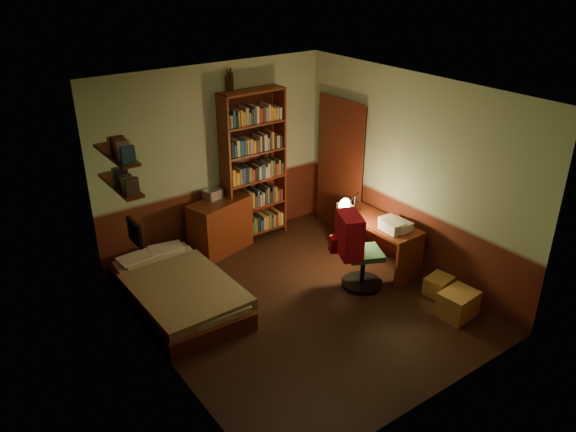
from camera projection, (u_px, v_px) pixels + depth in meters
floor at (300, 305)px, 6.85m from camera, size 3.50×4.00×0.02m
ceiling at (302, 91)px, 5.73m from camera, size 3.50×4.00×0.02m
wall_back at (214, 159)px, 7.76m from camera, size 3.50×0.02×2.60m
wall_left at (154, 252)px, 5.36m from camera, size 0.02×4.00×2.60m
wall_right at (410, 174)px, 7.22m from camera, size 0.02×4.00×2.60m
wall_front at (441, 287)px, 4.82m from camera, size 3.50×0.02×2.60m
doorway at (341, 168)px, 8.28m from camera, size 0.06×0.90×2.00m
door_trim at (339, 168)px, 8.26m from camera, size 0.02×0.98×2.08m
bed at (177, 283)px, 6.75m from camera, size 1.11×1.98×0.58m
dresser at (220, 226)px, 7.93m from camera, size 0.95×0.64×0.77m
mini_stereo at (213, 194)px, 7.81m from camera, size 0.29×0.25×0.13m
bookshelf at (254, 167)px, 8.01m from camera, size 0.95×0.31×2.21m
bottle_left at (228, 83)px, 7.42m from camera, size 0.07×0.07×0.21m
bottle_right at (231, 82)px, 7.44m from camera, size 0.07×0.07×0.24m
desk at (377, 243)px, 7.60m from camera, size 0.52×1.22×0.65m
paper_stack at (346, 209)px, 7.68m from camera, size 0.27×0.31×0.10m
desk_lamp at (355, 200)px, 7.36m from camera, size 0.18×0.18×0.57m
office_chair at (364, 248)px, 7.01m from camera, size 0.69×0.66×1.09m
red_jacket at (350, 183)px, 6.79m from camera, size 0.33×0.50×0.54m
wall_shelf_lower at (120, 185)px, 6.10m from camera, size 0.20×0.90×0.03m
wall_shelf_upper at (116, 155)px, 5.95m from camera, size 0.20×0.90×0.03m
framed_picture at (135, 233)px, 5.85m from camera, size 0.04×0.32×0.26m
cardboard_box_a at (458, 304)px, 6.58m from camera, size 0.45×0.38×0.32m
cardboard_box_b at (439, 285)px, 7.02m from camera, size 0.36×0.32×0.23m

